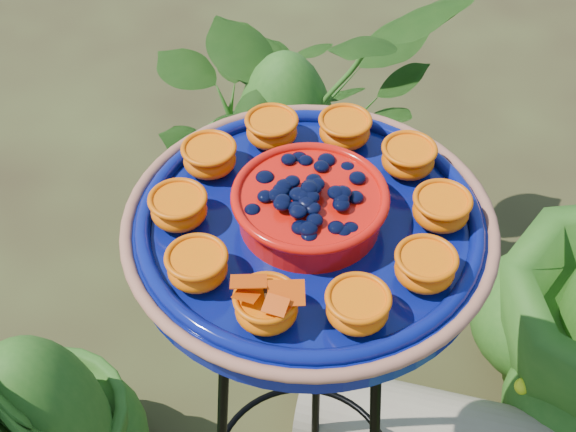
{
  "coord_description": "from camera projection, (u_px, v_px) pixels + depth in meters",
  "views": [
    {
      "loc": [
        0.22,
        -0.86,
        1.8
      ],
      "look_at": [
        -0.05,
        -0.16,
        1.04
      ],
      "focal_mm": 50.0,
      "sensor_mm": 36.0,
      "label": 1
    }
  ],
  "objects": [
    {
      "name": "feeder_dish",
      "position": [
        310.0,
        222.0,
        1.1
      ],
      "size": [
        0.58,
        0.58,
        0.12
      ],
      "rotation": [
        0.0,
        0.0,
        0.2
      ],
      "color": "#081163",
      "rests_on": "tripod_stand"
    },
    {
      "name": "driftwood_log",
      "position": [
        426.0,
        431.0,
        1.89
      ],
      "size": [
        0.62,
        0.27,
        0.2
      ],
      "primitive_type": "cylinder",
      "rotation": [
        0.0,
        1.57,
        0.12
      ],
      "color": "gray",
      "rests_on": "ground"
    },
    {
      "name": "tripod_stand",
      "position": [
        305.0,
        393.0,
        1.4
      ],
      "size": [
        0.42,
        0.42,
        0.97
      ],
      "rotation": [
        0.0,
        0.0,
        0.2
      ],
      "color": "black",
      "rests_on": "ground"
    },
    {
      "name": "shrub_front_left",
      "position": [
        37.0,
        418.0,
        1.6
      ],
      "size": [
        0.48,
        0.52,
        0.76
      ],
      "primitive_type": "imported",
      "rotation": [
        0.0,
        0.0,
        5.13
      ],
      "color": "#245516",
      "rests_on": "ground"
    },
    {
      "name": "shrub_back_left",
      "position": [
        285.0,
        132.0,
        2.15
      ],
      "size": [
        1.0,
        1.03,
        0.88
      ],
      "primitive_type": "imported",
      "rotation": [
        0.0,
        0.0,
        1.02
      ],
      "color": "#245516",
      "rests_on": "ground"
    }
  ]
}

